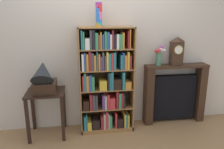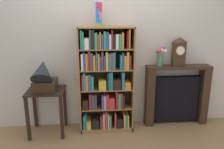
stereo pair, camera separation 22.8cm
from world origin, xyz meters
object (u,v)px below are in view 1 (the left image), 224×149
at_px(cup_stack, 99,15).
at_px(side_table_left, 46,103).
at_px(bookshelf, 105,81).
at_px(mantel_clock, 177,51).
at_px(fireplace_mantel, 174,94).
at_px(flower_vase, 159,56).
at_px(gramophone, 43,77).

xyz_separation_m(cup_stack, side_table_left, (-0.79, -0.08, -1.23)).
distance_m(bookshelf, mantel_clock, 1.20).
height_order(bookshelf, side_table_left, bookshelf).
xyz_separation_m(side_table_left, fireplace_mantel, (2.02, 0.15, -0.03)).
distance_m(mantel_clock, flower_vase, 0.29).
bearing_deg(gramophone, cup_stack, 10.43).
xyz_separation_m(cup_stack, flower_vase, (0.92, 0.04, -0.62)).
relative_size(fireplace_mantel, flower_vase, 3.24).
bearing_deg(flower_vase, mantel_clock, 0.31).
relative_size(cup_stack, side_table_left, 0.48).
bearing_deg(gramophone, side_table_left, 90.00).
distance_m(bookshelf, gramophone, 0.89).
height_order(bookshelf, fireplace_mantel, bookshelf).
xyz_separation_m(bookshelf, flower_vase, (0.84, 0.07, 0.34)).
xyz_separation_m(cup_stack, fireplace_mantel, (1.23, 0.06, -1.26)).
bearing_deg(flower_vase, cup_stack, -177.33).
height_order(bookshelf, cup_stack, cup_stack).
bearing_deg(side_table_left, fireplace_mantel, 4.20).
relative_size(bookshelf, side_table_left, 2.31).
height_order(side_table_left, mantel_clock, mantel_clock).
relative_size(gramophone, fireplace_mantel, 0.53).
bearing_deg(cup_stack, flower_vase, 2.67).
height_order(side_table_left, flower_vase, flower_vase).
distance_m(fireplace_mantel, mantel_clock, 0.71).
bearing_deg(mantel_clock, flower_vase, -179.69).
xyz_separation_m(fireplace_mantel, flower_vase, (-0.31, -0.02, 0.64)).
relative_size(cup_stack, flower_vase, 1.05).
distance_m(fireplace_mantel, flower_vase, 0.71).
xyz_separation_m(bookshelf, mantel_clock, (1.13, 0.08, 0.41)).
bearing_deg(cup_stack, mantel_clock, 2.11).
bearing_deg(gramophone, fireplace_mantel, 5.92).
bearing_deg(mantel_clock, side_table_left, -176.31).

